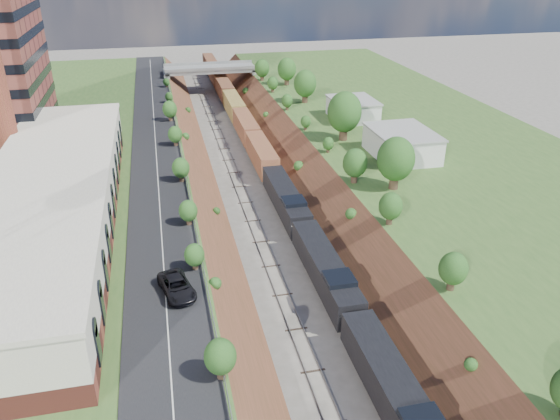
% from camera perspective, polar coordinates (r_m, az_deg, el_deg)
% --- Properties ---
extents(platform_left, '(44.00, 180.00, 5.00)m').
position_cam_1_polar(platform_left, '(93.83, -23.34, 2.76)').
color(platform_left, '#345824').
rests_on(platform_left, ground).
extents(platform_right, '(44.00, 180.00, 5.00)m').
position_cam_1_polar(platform_right, '(103.45, 15.35, 6.07)').
color(platform_right, '#345824').
rests_on(platform_right, ground).
extents(embankment_left, '(10.00, 180.00, 10.00)m').
position_cam_1_polar(embankment_left, '(92.97, -9.72, 2.72)').
color(embankment_left, brown).
rests_on(embankment_left, ground).
extents(embankment_right, '(10.00, 180.00, 10.00)m').
position_cam_1_polar(embankment_right, '(96.31, 3.45, 3.90)').
color(embankment_right, brown).
rests_on(embankment_right, ground).
extents(rail_left_track, '(1.58, 180.00, 0.18)m').
position_cam_1_polar(rail_left_track, '(93.62, -4.59, 3.25)').
color(rail_left_track, gray).
rests_on(rail_left_track, ground).
extents(rail_right_track, '(1.58, 180.00, 0.18)m').
position_cam_1_polar(rail_right_track, '(94.41, -1.47, 3.53)').
color(rail_right_track, gray).
rests_on(rail_right_track, ground).
extents(road, '(8.00, 180.00, 0.10)m').
position_cam_1_polar(road, '(91.07, -12.78, 5.36)').
color(road, black).
rests_on(road, platform_left).
extents(guardrail, '(0.10, 171.00, 0.70)m').
position_cam_1_polar(guardrail, '(90.76, -10.22, 5.87)').
color(guardrail, '#99999E').
rests_on(guardrail, platform_left).
extents(commercial_building, '(14.30, 62.30, 7.00)m').
position_cam_1_polar(commercial_building, '(70.67, -22.80, 0.81)').
color(commercial_building, brown).
rests_on(commercial_building, platform_left).
extents(overpass, '(24.50, 8.30, 7.40)m').
position_cam_1_polar(overpass, '(151.54, -7.30, 13.91)').
color(overpass, gray).
rests_on(overpass, ground).
extents(white_building_near, '(9.00, 12.00, 4.00)m').
position_cam_1_polar(white_building_near, '(91.13, 12.60, 6.70)').
color(white_building_near, silver).
rests_on(white_building_near, platform_right).
extents(white_building_far, '(8.00, 10.00, 3.60)m').
position_cam_1_polar(white_building_far, '(110.34, 7.61, 10.35)').
color(white_building_far, silver).
rests_on(white_building_far, platform_right).
extents(tree_right_large, '(5.25, 5.25, 7.61)m').
position_cam_1_polar(tree_right_large, '(77.48, 12.01, 5.19)').
color(tree_right_large, '#473323').
rests_on(tree_right_large, platform_right).
extents(tree_left_crest, '(2.45, 2.45, 3.55)m').
position_cam_1_polar(tree_left_crest, '(54.16, -8.11, -6.84)').
color(tree_left_crest, '#473323').
rests_on(tree_left_crest, platform_left).
extents(freight_train, '(3.15, 160.01, 4.68)m').
position_cam_1_polar(freight_train, '(111.08, -3.45, 8.41)').
color(freight_train, black).
rests_on(freight_train, ground).
extents(suv, '(4.01, 6.38, 1.64)m').
position_cam_1_polar(suv, '(55.06, -10.73, -7.85)').
color(suv, black).
rests_on(suv, road).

